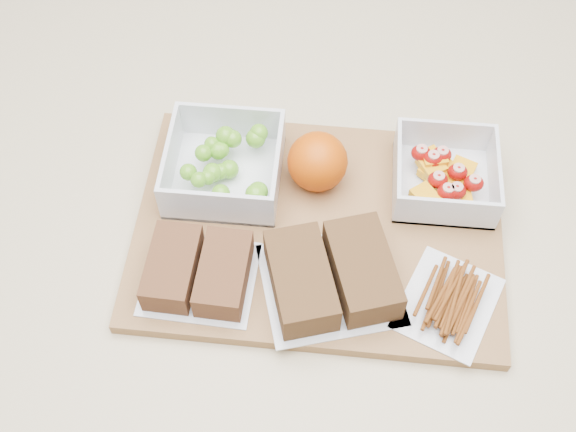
% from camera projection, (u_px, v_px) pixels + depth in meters
% --- Properties ---
extents(counter, '(1.20, 0.90, 0.90)m').
position_uv_depth(counter, '(294.00, 362.00, 1.23)').
color(counter, beige).
rests_on(counter, ground).
extents(cutting_board, '(0.42, 0.30, 0.02)m').
position_uv_depth(cutting_board, '(318.00, 229.00, 0.84)').
color(cutting_board, olive).
rests_on(cutting_board, counter).
extents(grape_container, '(0.13, 0.13, 0.06)m').
position_uv_depth(grape_container, '(227.00, 165.00, 0.85)').
color(grape_container, silver).
rests_on(grape_container, cutting_board).
extents(fruit_container, '(0.12, 0.12, 0.05)m').
position_uv_depth(fruit_container, '(444.00, 176.00, 0.84)').
color(fruit_container, silver).
rests_on(fruit_container, cutting_board).
extents(orange, '(0.07, 0.07, 0.07)m').
position_uv_depth(orange, '(317.00, 162.00, 0.84)').
color(orange, '#CD4C04').
rests_on(orange, cutting_board).
extents(sandwich_bag_left, '(0.13, 0.11, 0.04)m').
position_uv_depth(sandwich_bag_left, '(198.00, 271.00, 0.78)').
color(sandwich_bag_left, silver).
rests_on(sandwich_bag_left, cutting_board).
extents(sandwich_bag_center, '(0.18, 0.16, 0.04)m').
position_uv_depth(sandwich_bag_center, '(332.00, 275.00, 0.77)').
color(sandwich_bag_center, silver).
rests_on(sandwich_bag_center, cutting_board).
extents(pretzel_bag, '(0.13, 0.14, 0.03)m').
position_uv_depth(pretzel_bag, '(450.00, 299.00, 0.76)').
color(pretzel_bag, silver).
rests_on(pretzel_bag, cutting_board).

